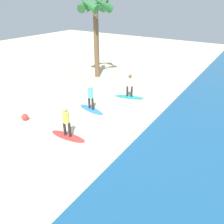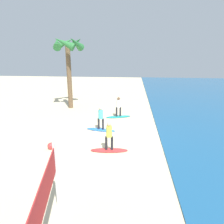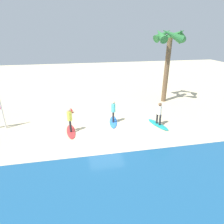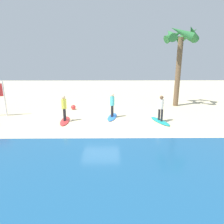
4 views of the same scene
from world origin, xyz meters
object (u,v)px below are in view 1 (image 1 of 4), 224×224
at_px(surfer_red, 66,120).
at_px(beach_ball, 25,117).
at_px(surfer_teal, 130,84).
at_px(palm_tree, 95,12).
at_px(surfboard_blue, 91,109).
at_px(surfboard_red, 68,136).
at_px(surfboard_teal, 129,97).
at_px(surfer_blue, 91,95).

bearing_deg(surfer_red, beach_ball, -88.85).
height_order(surfer_teal, palm_tree, palm_tree).
xyz_separation_m(surfboard_blue, surfboard_red, (3.11, 0.92, 0.00)).
height_order(surfboard_red, beach_ball, beach_ball).
bearing_deg(surfboard_teal, surfboard_blue, -125.79).
bearing_deg(surfer_teal, palm_tree, -118.32).
xyz_separation_m(surfboard_red, palm_tree, (-8.84, -4.70, 5.35)).
height_order(surfboard_red, palm_tree, palm_tree).
bearing_deg(surfer_red, surfboard_teal, 178.82).
xyz_separation_m(surfboard_teal, surfer_red, (6.23, -0.13, 0.99)).
xyz_separation_m(surfboard_red, beach_ball, (0.07, -3.36, 0.15)).
bearing_deg(surfboard_red, surfer_red, -0.00).
xyz_separation_m(surfboard_blue, surfer_blue, (0.00, -0.00, 0.99)).
relative_size(palm_tree, beach_ball, 17.29).
relative_size(surfer_teal, surfboard_red, 0.78).
xyz_separation_m(surfer_blue, surfer_red, (3.11, 0.92, 0.00)).
distance_m(surfboard_red, surfer_red, 0.99).
height_order(surfer_teal, surfer_blue, same).
bearing_deg(surfboard_teal, surfboard_red, -108.47).
relative_size(surfboard_blue, surfer_red, 1.28).
bearing_deg(palm_tree, surfer_blue, 33.47).
bearing_deg(surfer_blue, palm_tree, -146.53).
height_order(surfer_teal, surfboard_blue, surfer_teal).
height_order(surfer_red, beach_ball, surfer_red).
relative_size(surfer_blue, surfer_red, 1.00).
height_order(surfboard_teal, surfer_blue, surfer_blue).
relative_size(surfer_blue, palm_tree, 0.24).
xyz_separation_m(surfer_teal, surfer_blue, (3.12, -1.04, 0.00)).
bearing_deg(surfer_teal, surfer_red, -1.18).
bearing_deg(surfboard_red, surfboard_teal, 84.11).
height_order(surfboard_blue, palm_tree, palm_tree).
relative_size(surfer_teal, surfboard_blue, 0.78).
distance_m(surfboard_red, palm_tree, 11.35).
relative_size(surfboard_teal, surfboard_red, 1.00).
bearing_deg(beach_ball, palm_tree, -171.41).
height_order(surfer_blue, beach_ball, surfer_blue).
bearing_deg(surfer_teal, surfboard_teal, -166.81).
bearing_deg(surfer_blue, surfboard_teal, 161.51).
bearing_deg(palm_tree, surfboard_teal, 61.68).
distance_m(surfer_teal, surfboard_blue, 3.44).
height_order(surfboard_teal, beach_ball, beach_ball).
relative_size(surfboard_teal, surfer_blue, 1.28).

